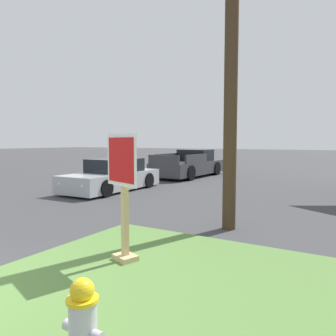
% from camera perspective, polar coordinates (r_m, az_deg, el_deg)
% --- Properties ---
extents(grass_corner_patch, '(4.69, 4.68, 0.08)m').
position_cam_1_polar(grass_corner_patch, '(4.45, -2.37, -20.47)').
color(grass_corner_patch, '#567F3D').
rests_on(grass_corner_patch, ground).
extents(fire_hydrant, '(0.38, 0.34, 0.80)m').
position_cam_1_polar(fire_hydrant, '(2.92, -14.72, -25.87)').
color(fire_hydrant, black).
rests_on(fire_hydrant, grass_corner_patch).
extents(stop_sign, '(0.76, 0.38, 1.97)m').
position_cam_1_polar(stop_sign, '(5.08, -7.78, -5.33)').
color(stop_sign, tan).
rests_on(stop_sign, grass_corner_patch).
extents(manhole_cover, '(0.70, 0.70, 0.02)m').
position_cam_1_polar(manhole_cover, '(6.23, -7.03, -13.35)').
color(manhole_cover, black).
rests_on(manhole_cover, ground).
extents(parked_sedan_silver, '(1.95, 4.44, 1.25)m').
position_cam_1_polar(parked_sedan_silver, '(13.08, -9.67, -1.51)').
color(parked_sedan_silver, '#ADB2B7').
rests_on(parked_sedan_silver, ground).
extents(pickup_truck_charcoal, '(2.15, 5.38, 1.48)m').
position_cam_1_polar(pickup_truck_charcoal, '(18.09, 3.86, 0.47)').
color(pickup_truck_charcoal, '#38383D').
rests_on(pickup_truck_charcoal, ground).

